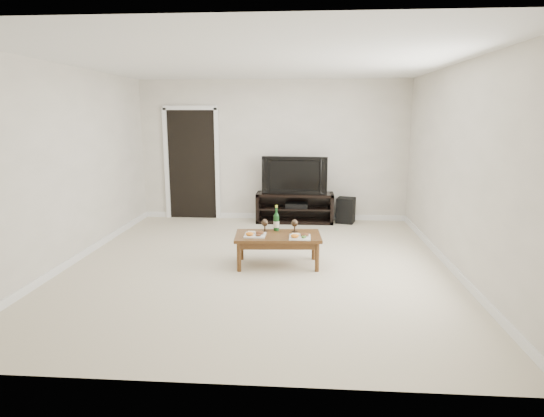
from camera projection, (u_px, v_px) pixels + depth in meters
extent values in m
plane|color=beige|center=(259.00, 265.00, 6.07)|extent=(5.50, 5.50, 0.00)
cube|color=silver|center=(273.00, 151.00, 8.51)|extent=(5.00, 0.04, 2.60)
cube|color=white|center=(257.00, 60.00, 5.54)|extent=(5.00, 5.50, 0.04)
cube|color=black|center=(192.00, 165.00, 8.64)|extent=(0.90, 0.02, 2.05)
cube|color=black|center=(295.00, 208.00, 8.42)|extent=(1.41, 0.45, 0.55)
imported|color=black|center=(295.00, 175.00, 8.29)|extent=(1.19, 0.25, 0.68)
cube|color=black|center=(297.00, 205.00, 8.40)|extent=(0.41, 0.32, 0.08)
cube|color=black|center=(346.00, 210.00, 8.39)|extent=(0.38, 0.38, 0.47)
cube|color=brown|center=(278.00, 250.00, 6.01)|extent=(1.16, 0.69, 0.42)
cube|color=white|center=(255.00, 233.00, 5.90)|extent=(0.27, 0.27, 0.07)
cube|color=white|center=(300.00, 235.00, 5.80)|extent=(0.27, 0.27, 0.07)
cylinder|color=#0F3915|center=(276.00, 218.00, 6.15)|extent=(0.07, 0.07, 0.35)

